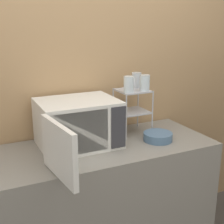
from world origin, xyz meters
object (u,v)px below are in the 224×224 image
(microwave, at_px, (77,124))
(glass_back_right, at_px, (137,80))
(dish_rack, at_px, (133,102))
(bowl, at_px, (158,137))
(glass_front_left, at_px, (129,84))
(glass_front_right, at_px, (145,83))

(microwave, bearing_deg, glass_back_right, 15.17)
(dish_rack, bearing_deg, bowl, -70.33)
(glass_front_left, bearing_deg, glass_front_right, -0.23)
(microwave, distance_m, dish_rack, 0.49)
(dish_rack, height_order, bowl, dish_rack)
(glass_back_right, bearing_deg, microwave, -164.83)
(glass_back_right, xyz_separation_m, glass_front_right, (-0.00, -0.13, 0.00))
(microwave, xyz_separation_m, bowl, (0.56, -0.15, -0.13))
(glass_back_right, bearing_deg, glass_front_left, -137.39)
(bowl, bearing_deg, glass_front_left, 131.92)
(dish_rack, bearing_deg, glass_front_right, -44.97)
(dish_rack, xyz_separation_m, glass_front_right, (0.06, -0.06, 0.15))
(glass_back_right, distance_m, bowl, 0.47)
(glass_front_left, xyz_separation_m, glass_front_right, (0.13, -0.00, 0.00))
(microwave, height_order, glass_back_right, glass_back_right)
(dish_rack, bearing_deg, glass_back_right, 43.39)
(dish_rack, relative_size, glass_back_right, 2.93)
(glass_front_left, relative_size, glass_front_right, 1.00)
(glass_front_left, xyz_separation_m, glass_back_right, (0.14, 0.12, 0.00))
(microwave, distance_m, glass_front_right, 0.59)
(microwave, bearing_deg, glass_front_left, 3.02)
(microwave, relative_size, glass_back_right, 7.18)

